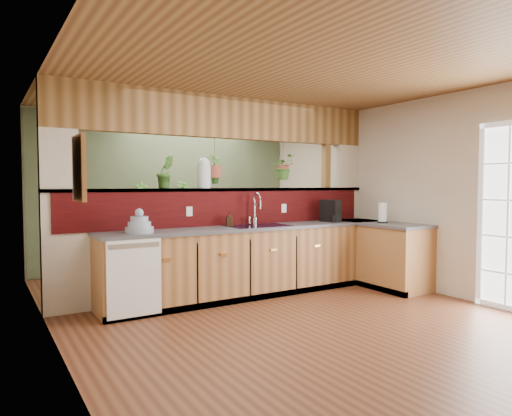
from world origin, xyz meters
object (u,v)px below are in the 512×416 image
paper_towel (383,213)px  soap_dispenser (229,219)px  coffee_maker (331,212)px  shelving_console (168,240)px  glass_jar (204,173)px  faucet (256,207)px  dish_stack (139,225)px

paper_towel → soap_dispenser: bearing=161.8°
coffee_maker → shelving_console: size_ratio=0.19×
soap_dispenser → glass_jar: glass_jar is taller
paper_towel → glass_jar: glass_jar is taller
shelving_console → paper_towel: bearing=-46.0°
faucet → glass_jar: (-0.66, 0.22, 0.45)m
shelving_console → dish_stack: bearing=-110.3°
dish_stack → paper_towel: 3.35m
dish_stack → glass_jar: glass_jar is taller
dish_stack → coffee_maker: coffee_maker is taller
faucet → dish_stack: bearing=-172.5°
faucet → paper_towel: faucet is taller
faucet → coffee_maker: faucet is taller
dish_stack → coffee_maker: (2.83, 0.06, 0.06)m
dish_stack → glass_jar: size_ratio=0.80×
soap_dispenser → coffee_maker: size_ratio=0.57×
coffee_maker → dish_stack: bearing=164.6°
faucet → soap_dispenser: faucet is taller
soap_dispenser → paper_towel: size_ratio=0.60×
faucet → soap_dispenser: bearing=-179.8°
dish_stack → shelving_console: 2.67m
soap_dispenser → glass_jar: size_ratio=0.46×
faucet → shelving_console: size_ratio=0.26×
glass_jar → soap_dispenser: bearing=-40.6°
dish_stack → soap_dispenser: (1.25, 0.22, 0.01)m
glass_jar → shelving_console: 2.20m
faucet → paper_towel: bearing=-22.2°
coffee_maker → shelving_console: 2.84m
soap_dispenser → shelving_console: 2.17m
faucet → dish_stack: size_ratio=1.38×
soap_dispenser → paper_towel: 2.18m
shelving_console → coffee_maker: bearing=-47.5°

